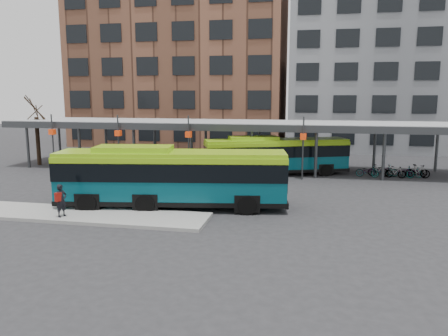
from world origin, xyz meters
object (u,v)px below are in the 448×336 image
tree (38,139)px  bus_front (171,176)px  bus_rear (276,155)px  pedestrian (61,200)px

tree → bus_front: tree is taller
bus_front → bus_rear: bus_front is taller
tree → pedestrian: tree is taller
bus_front → pedestrian: bus_front is taller
pedestrian → bus_rear: bearing=-12.9°
tree → bus_front: bearing=-36.2°
bus_rear → tree: bearing=157.1°
bus_rear → pedestrian: (-9.88, -15.02, -0.60)m
tree → pedestrian: (11.94, -15.79, -1.38)m
bus_front → bus_rear: size_ratio=1.14×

